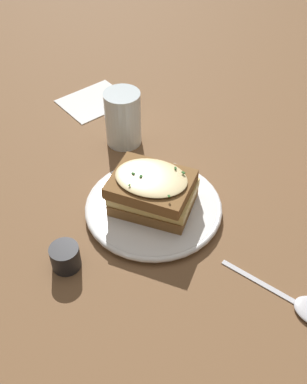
% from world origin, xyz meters
% --- Properties ---
extents(ground_plane, '(2.40, 2.40, 0.00)m').
position_xyz_m(ground_plane, '(0.00, 0.00, 0.00)').
color(ground_plane, brown).
extents(dinner_plate, '(0.23, 0.23, 0.02)m').
position_xyz_m(dinner_plate, '(-0.01, 0.02, 0.01)').
color(dinner_plate, white).
rests_on(dinner_plate, ground_plane).
extents(sandwich, '(0.17, 0.16, 0.07)m').
position_xyz_m(sandwich, '(-0.01, 0.02, 0.05)').
color(sandwich, brown).
rests_on(sandwich, dinner_plate).
extents(water_glass, '(0.07, 0.07, 0.11)m').
position_xyz_m(water_glass, '(0.02, 0.22, 0.06)').
color(water_glass, silver).
rests_on(water_glass, ground_plane).
extents(napkin, '(0.17, 0.15, 0.00)m').
position_xyz_m(napkin, '(0.01, 0.38, 0.00)').
color(napkin, white).
rests_on(napkin, ground_plane).
extents(condiment_pot, '(0.05, 0.05, 0.04)m').
position_xyz_m(condiment_pot, '(-0.18, -0.03, 0.02)').
color(condiment_pot, black).
rests_on(condiment_pot, ground_plane).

